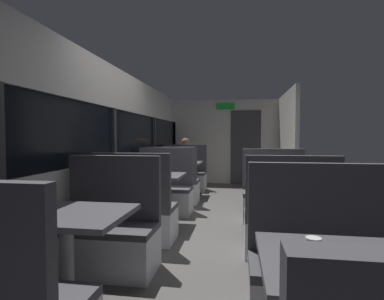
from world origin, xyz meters
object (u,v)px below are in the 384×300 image
Objects in this scene: bench_far_window_facing_end at (174,186)px; dining_table_front_aisle at (364,284)px; bench_front_aisle_facing_entry at (320,279)px; dining_table_rear_aisle at (281,187)px; bench_far_window_facing_entry at (186,176)px; bench_near_window_facing_entry at (108,236)px; coffee_cup_primary at (313,247)px; bench_mid_window_facing_end at (136,215)px; bench_mid_window_facing_entry at (164,193)px; bench_rear_aisle_facing_entry at (274,199)px; dining_table_far_window at (181,166)px; bench_rear_aisle_facing_end at (289,226)px; dining_table_near_window at (66,226)px; dining_table_mid_window at (152,181)px; seated_passenger at (186,168)px.

dining_table_front_aisle is (1.79, -4.31, 0.31)m from bench_far_window_facing_end.
dining_table_rear_aisle is at bearing 90.00° from bench_front_aisle_facing_entry.
bench_near_window_facing_entry is at bearing -90.00° from bench_far_window_facing_entry.
bench_far_window_facing_end is 4.60m from coffee_cup_primary.
bench_front_aisle_facing_entry is 1.22× the size of dining_table_rear_aisle.
dining_table_front_aisle is 2.61m from dining_table_rear_aisle.
bench_mid_window_facing_end is at bearing 90.00° from bench_near_window_facing_entry.
bench_mid_window_facing_end is at bearing -90.00° from bench_mid_window_facing_entry.
bench_far_window_facing_entry is 1.00× the size of bench_rear_aisle_facing_entry.
dining_table_far_window is 0.77m from bench_far_window_facing_end.
bench_rear_aisle_facing_end is 1.95m from coffee_cup_primary.
coffee_cup_primary is at bearing -20.22° from dining_table_near_window.
bench_far_window_facing_entry is 12.22× the size of coffee_cup_primary.
bench_far_window_facing_entry reaches higher than dining_table_front_aisle.
bench_far_window_facing_end is at bearing 90.00° from bench_mid_window_facing_entry.
coffee_cup_primary is (1.58, -4.99, 0.15)m from dining_table_far_window.
bench_mid_window_facing_entry is 3.33m from bench_front_aisle_facing_entry.
dining_table_mid_window is 0.71× the size of seated_passenger.
seated_passenger is (-1.79, 5.64, -0.10)m from dining_table_front_aisle.
bench_rear_aisle_facing_entry is at bearing -53.34° from bench_far_window_facing_entry.
dining_table_mid_window is 2.83m from seated_passenger.
coffee_cup_primary is at bearing -93.66° from bench_rear_aisle_facing_entry.
bench_near_window_facing_entry and bench_mid_window_facing_end have the same top height.
dining_table_rear_aisle is at bearing -53.34° from dining_table_far_window.
bench_near_window_facing_entry is 1.22× the size of dining_table_far_window.
bench_rear_aisle_facing_entry is (1.79, 2.70, -0.31)m from dining_table_near_window.
bench_near_window_facing_entry and bench_rear_aisle_facing_entry have the same top height.
seated_passenger is 14.00× the size of coffee_cup_primary.
seated_passenger is (-1.79, 3.03, -0.10)m from dining_table_rear_aisle.
bench_far_window_facing_end is 1.40m from bench_far_window_facing_entry.
bench_far_window_facing_entry is at bearing 90.00° from bench_far_window_facing_end.
dining_table_far_window is (0.00, 2.21, 0.00)m from dining_table_mid_window.
bench_mid_window_facing_entry is (0.00, 2.90, -0.31)m from dining_table_near_window.
bench_mid_window_facing_end is 1.00× the size of bench_mid_window_facing_entry.
bench_far_window_facing_entry and bench_rear_aisle_facing_end have the same top height.
dining_table_front_aisle is at bearing -35.98° from bench_near_window_facing_entry.
bench_rear_aisle_facing_entry reaches higher than dining_table_rear_aisle.
bench_mid_window_facing_entry and bench_rear_aisle_facing_entry have the same top height.
bench_mid_window_facing_entry is (0.00, 1.40, 0.00)m from bench_mid_window_facing_end.
dining_table_far_window is 5.32m from dining_table_front_aisle.
bench_mid_window_facing_end is 12.22× the size of coffee_cup_primary.
bench_mid_window_facing_end is 3.60m from bench_far_window_facing_entry.
bench_front_aisle_facing_entry is 1.00× the size of bench_rear_aisle_facing_end.
bench_mid_window_facing_end and bench_mid_window_facing_entry have the same top height.
bench_far_window_facing_entry is at bearing 109.66° from bench_front_aisle_facing_entry.
bench_mid_window_facing_entry is 3.85m from coffee_cup_primary.
dining_table_near_window is at bearing 161.47° from dining_table_front_aisle.
bench_rear_aisle_facing_entry is at bearing 90.00° from dining_table_front_aisle.
bench_mid_window_facing_entry is at bearing 90.00° from bench_near_window_facing_entry.
bench_rear_aisle_facing_end reaches higher than dining_table_mid_window.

